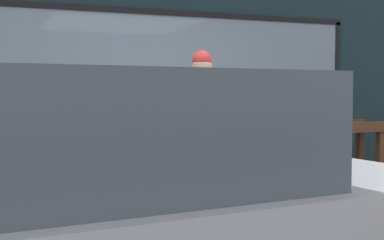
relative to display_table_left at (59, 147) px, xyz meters
The scene contains 7 objects.
ground_plane 2.01m from the display_table_left, 36.38° to the right, with size 40.00×40.00×0.00m, color #474444.
shopfront_facade 2.20m from the display_table_left, 40.78° to the left, with size 8.37×0.29×3.47m.
display_table_left is the anchor object (origin of this frame).
display_table_right 3.03m from the display_table_left, ahead, with size 2.71×0.62×0.91m.
person_browsing 1.63m from the display_table_left, 19.25° to the right, with size 0.28×0.68×1.77m.
small_dog 1.44m from the display_table_left, 30.85° to the right, with size 0.39×0.55×0.44m.
parked_car 3.44m from the display_table_left, 98.37° to the right, with size 4.41×2.25×1.41m.
Camera 1 is at (-2.34, -4.92, 1.32)m, focal length 50.00 mm.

